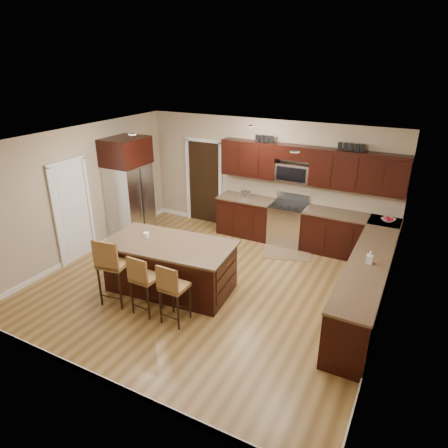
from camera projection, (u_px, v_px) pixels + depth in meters
The scene contains 23 objects.
floor at pixel (208, 285), 7.48m from camera, with size 6.00×6.00×0.00m, color olive.
ceiling at pixel (205, 141), 6.43m from camera, with size 6.00×6.00×0.00m, color silver.
wall_back at pixel (266, 179), 9.20m from camera, with size 6.00×6.00×0.00m, color tan.
wall_left at pixel (81, 193), 8.23m from camera, with size 5.50×5.50×0.00m, color tan.
wall_right at pixel (390, 255), 5.67m from camera, with size 5.50×5.50×0.00m, color tan.
base_cabinets at pixel (331, 253), 7.67m from camera, with size 4.02×3.96×0.92m.
upper_cabinets at pixel (310, 165), 8.43m from camera, with size 4.00×0.33×0.80m.
range at pixel (288, 223), 9.00m from camera, with size 0.76×0.64×1.11m.
microwave at pixel (293, 173), 8.68m from camera, with size 0.76×0.31×0.40m, color silver.
doorway at pixel (204, 182), 10.01m from camera, with size 0.85×0.03×2.06m, color black.
pantry_door at pixel (73, 213), 8.11m from camera, with size 0.03×0.80×2.04m, color white.
letter_decor at pixel (305, 143), 8.31m from camera, with size 2.20×0.03×0.15m, color black, non-canonical shape.
island at pixel (171, 268), 7.22m from camera, with size 2.36×1.39×0.92m.
stool_left at pixel (111, 264), 6.64m from camera, with size 0.52×0.52×1.23m.
stool_mid at pixel (143, 278), 6.41m from camera, with size 0.41×0.41×1.07m.
stool_right at pixel (172, 287), 6.17m from camera, with size 0.40×0.40×1.05m.
refrigerator at pixel (129, 189), 8.97m from camera, with size 0.79×0.94×2.35m.
floor_mat at pixel (287, 253), 8.68m from camera, with size 1.03×0.68×0.01m, color brown.
fruit_bowl at pixel (388, 220), 7.93m from camera, with size 0.26×0.26×0.06m, color silver.
soap_bottle at pixel (370, 257), 6.30m from camera, with size 0.09×0.10×0.21m, color #B2B2B2.
canister_tall at pixel (243, 194), 9.27m from camera, with size 0.12×0.12×0.18m, color silver.
canister_short at pixel (248, 195), 9.22m from camera, with size 0.11×0.11×0.17m, color silver.
island_jar at pixel (146, 235), 7.22m from camera, with size 0.10×0.10×0.10m, color white.
Camera 1 is at (3.25, -5.57, 3.96)m, focal length 32.00 mm.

